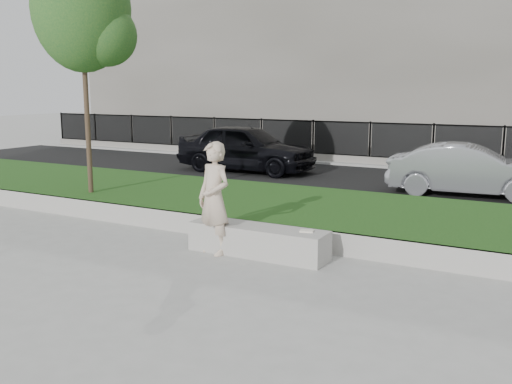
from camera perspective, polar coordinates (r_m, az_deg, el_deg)
The scene contains 13 objects.
ground at distance 9.98m, azimuth -6.84°, elevation -5.92°, with size 90.00×90.00×0.00m, color gray.
grass_bank at distance 12.41m, azimuth 1.21°, elevation -1.66°, with size 34.00×4.00×0.40m, color black.
grass_kerb at distance 10.76m, azimuth -3.64°, elevation -3.57°, with size 34.00×0.08×0.40m, color gray.
street at distance 17.43m, azimuth 9.61°, elevation 1.09°, with size 34.00×7.00×0.04m, color black.
far_pavement at distance 21.68m, azimuth 13.56°, elevation 2.86°, with size 34.00×3.00×0.12m, color gray.
iron_fence at distance 20.67m, azimuth 12.87°, elevation 3.88°, with size 32.00×0.30×1.50m.
building_facade at distance 28.41m, azimuth 17.87°, elevation 14.35°, with size 34.00×10.00×10.00m, color #5C5851.
stone_bench at distance 9.64m, azimuth 0.18°, elevation -4.90°, with size 2.43×0.61×0.50m, color gray.
man at distance 9.60m, azimuth -4.20°, elevation -0.65°, with size 0.70×0.46×1.91m, color beige.
book at distance 9.27m, azimuth 5.09°, elevation -3.90°, with size 0.21×0.16×0.02m, color white.
young_tree at distance 13.65m, azimuth -16.69°, elevation 16.81°, with size 2.26×2.16×5.52m.
car_dark at distance 18.93m, azimuth -1.00°, elevation 4.45°, with size 1.88×4.67×1.59m, color black.
car_silver at distance 15.64m, azimuth 20.51°, elevation 2.06°, with size 1.41×4.04×1.33m, color gray.
Camera 1 is at (5.61, -7.77, 2.79)m, focal length 40.00 mm.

